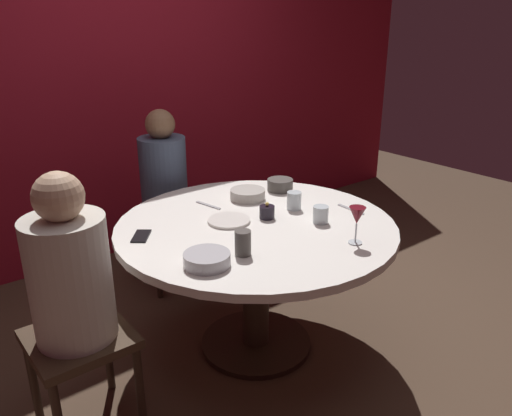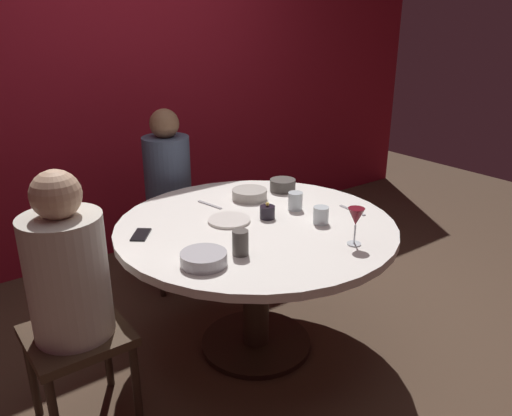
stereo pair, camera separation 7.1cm
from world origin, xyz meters
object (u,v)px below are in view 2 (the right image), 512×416
Objects in this scene: seated_diner_left at (68,278)px; dinner_plate at (229,220)px; cup_by_left_diner at (321,215)px; wine_glass at (356,218)px; bowl_salad_center at (250,194)px; bowl_small_white at (283,185)px; cup_by_right_diner at (240,243)px; cell_phone at (141,235)px; seated_diner_back at (168,179)px; bowl_serving_large at (204,259)px; dining_table at (256,248)px; candle_holder at (267,212)px; cup_near_candle at (295,201)px.

seated_diner_left is 0.84m from dinner_plate.
dinner_plate is 2.49× the size of cup_by_left_diner.
wine_glass is 0.79m from bowl_salad_center.
wine_glass is at bearing -88.55° from bowl_salad_center.
cup_by_right_diner reaches higher than bowl_small_white.
cell_phone is 0.88m from cup_by_left_diner.
seated_diner_back reaches higher than dinner_plate.
dinner_plate is 1.10× the size of bowl_serving_large.
bowl_serving_large is at bearing -148.19° from bowl_small_white.
bowl_salad_center is at bearing 91.45° from wine_glass.
seated_diner_back reaches higher than dining_table.
dinner_plate is (-0.30, 0.57, -0.12)m from wine_glass.
seated_diner_back is at bearing 123.61° from bowl_small_white.
seated_diner_back reaches higher than cup_by_left_diner.
cup_by_right_diner is (-0.53, -0.05, 0.01)m from cup_by_left_diner.
cup_by_left_diner is (0.35, -0.29, 0.04)m from dinner_plate.
cell_phone is (-0.61, 0.19, -0.03)m from candle_holder.
bowl_small_white is (0.43, 0.31, 0.17)m from dining_table.
cup_by_right_diner is at bearing 154.61° from wine_glass.
wine_glass is at bearing -25.39° from cup_by_right_diner.
bowl_serving_large is (-0.45, -0.23, 0.17)m from dining_table.
dining_table is 0.34m from cup_near_candle.
seated_diner_left reaches higher than cell_phone.
bowl_serving_large is at bearing -139.31° from bowl_salad_center.
candle_holder is (0.08, 0.02, 0.17)m from dining_table.
wine_glass reaches higher than candle_holder.
bowl_small_white is (0.43, -0.64, 0.04)m from seated_diner_back.
bowl_serving_large is at bearing -25.52° from seated_diner_left.
cup_by_right_diner is at bearing -137.40° from dining_table.
cup_near_candle is (0.08, 0.50, -0.08)m from wine_glass.
seated_diner_back is (0.94, 0.95, -0.00)m from seated_diner_left.
seated_diner_back reaches higher than bowl_salad_center.
seated_diner_left is 1.22m from cup_near_candle.
candle_holder is 0.45m from bowl_small_white.
dining_table is 9.24× the size of bowl_small_white.
cup_by_left_diner is (0.26, -0.20, 0.18)m from dining_table.
cell_phone is 0.72m from bowl_salad_center.
seated_diner_back is 0.97m from cup_near_candle.
bowl_serving_large is (-0.35, -0.33, 0.02)m from dinner_plate.
dining_table is 0.37m from cup_by_left_diner.
bowl_salad_center is 0.24m from bowl_small_white.
bowl_small_white reaches higher than bowl_salad_center.
cell_phone is 0.96m from bowl_small_white.
bowl_serving_large is at bearing 175.89° from cup_by_right_diner.
bowl_small_white is 0.89m from cup_by_right_diner.
dining_table is 0.58m from wine_glass.
bowl_small_white is 1.75× the size of cup_by_left_diner.
cup_near_candle is (0.28, -0.92, 0.06)m from seated_diner_back.
dining_table is at bearing -44.35° from dinner_plate.
seated_diner_back is 5.91× the size of bowl_salad_center.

